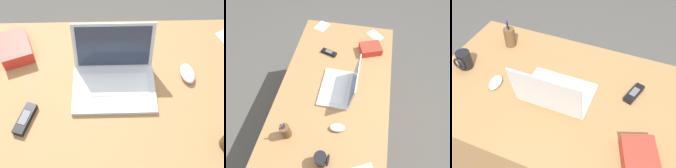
# 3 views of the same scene
# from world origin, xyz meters

# --- Properties ---
(ground_plane) EXTENTS (6.00, 6.00, 0.00)m
(ground_plane) POSITION_xyz_m (0.00, 0.00, 0.00)
(ground_plane) COLOR #4C4944
(desk) EXTENTS (1.46, 0.85, 0.71)m
(desk) POSITION_xyz_m (0.00, 0.00, 0.35)
(desk) COLOR #9E7042
(desk) RESTS_ON ground
(laptop) EXTENTS (0.35, 0.28, 0.24)m
(laptop) POSITION_xyz_m (0.04, 0.05, 0.76)
(laptop) COLOR silver
(laptop) RESTS_ON desk
(computer_mouse) EXTENTS (0.07, 0.11, 0.03)m
(computer_mouse) POSITION_xyz_m (0.37, 0.08, 0.73)
(computer_mouse) COLOR white
(computer_mouse) RESTS_ON desk
(coffee_mug_white) EXTENTS (0.08, 0.09, 0.10)m
(coffee_mug_white) POSITION_xyz_m (0.60, 0.03, 0.76)
(coffee_mug_white) COLOR black
(coffee_mug_white) RESTS_ON desk
(cordless_phone) EXTENTS (0.08, 0.14, 0.03)m
(cordless_phone) POSITION_xyz_m (-0.31, -0.12, 0.72)
(cordless_phone) COLOR black
(cordless_phone) RESTS_ON desk
(pen_holder) EXTENTS (0.06, 0.06, 0.17)m
(pen_holder) POSITION_xyz_m (0.47, -0.24, 0.77)
(pen_holder) COLOR brown
(pen_holder) RESTS_ON desk
(snack_bag) EXTENTS (0.19, 0.21, 0.06)m
(snack_bag) POSITION_xyz_m (-0.40, 0.23, 0.74)
(snack_bag) COLOR red
(snack_bag) RESTS_ON desk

